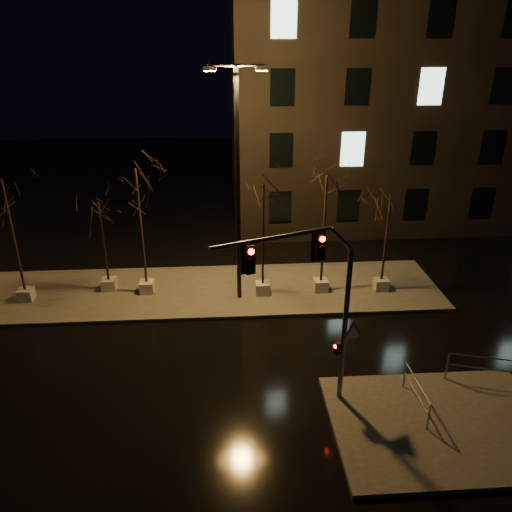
{
  "coord_description": "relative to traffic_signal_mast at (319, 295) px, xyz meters",
  "views": [
    {
      "loc": [
        0.78,
        -15.31,
        11.45
      ],
      "look_at": [
        2.07,
        3.88,
        2.8
      ],
      "focal_mm": 35.0,
      "sensor_mm": 36.0,
      "label": 1
    }
  ],
  "objects": [
    {
      "name": "ground",
      "position": [
        -3.54,
        2.37,
        -4.28
      ],
      "size": [
        90.0,
        90.0,
        0.0
      ],
      "primitive_type": "plane",
      "color": "black",
      "rests_on": "ground"
    },
    {
      "name": "guard_rail_b",
      "position": [
        3.32,
        -0.34,
        -3.47
      ],
      "size": [
        0.09,
        2.14,
        1.01
      ],
      "rotation": [
        0.0,
        0.0,
        1.59
      ],
      "color": "#575A5F",
      "rests_on": "sidewalk_corner"
    },
    {
      "name": "tree_3",
      "position": [
        -1.06,
        7.82,
        0.03
      ],
      "size": [
        1.8,
        1.8,
        5.47
      ],
      "color": "#B9B6AD",
      "rests_on": "median"
    },
    {
      "name": "tree_1",
      "position": [
        -8.37,
        8.72,
        -0.71
      ],
      "size": [
        1.8,
        1.8,
        4.49
      ],
      "color": "#B9B6AD",
      "rests_on": "median"
    },
    {
      "name": "median",
      "position": [
        -3.54,
        8.37,
        -4.2
      ],
      "size": [
        22.0,
        5.0,
        0.15
      ],
      "primitive_type": "cube",
      "color": "#484741",
      "rests_on": "ground"
    },
    {
      "name": "tree_2",
      "position": [
        -6.52,
        8.33,
        0.52
      ],
      "size": [
        1.8,
        1.8,
        6.13
      ],
      "color": "#B9B6AD",
      "rests_on": "median"
    },
    {
      "name": "tree_4",
      "position": [
        1.73,
        7.94,
        0.23
      ],
      "size": [
        1.8,
        1.8,
        5.75
      ],
      "color": "#B9B6AD",
      "rests_on": "median"
    },
    {
      "name": "building",
      "position": [
        10.46,
        20.37,
        3.22
      ],
      "size": [
        25.0,
        12.0,
        15.0
      ],
      "primitive_type": "cube",
      "color": "black",
      "rests_on": "ground"
    },
    {
      "name": "guard_rail_a",
      "position": [
        6.15,
        0.67,
        -3.4
      ],
      "size": [
        2.47,
        0.76,
        1.11
      ],
      "rotation": [
        0.0,
        0.0,
        -0.28
      ],
      "color": "#575A5F",
      "rests_on": "sidewalk_corner"
    },
    {
      "name": "sidewalk_corner",
      "position": [
        3.96,
        -1.13,
        -4.2
      ],
      "size": [
        7.0,
        5.0,
        0.15
      ],
      "primitive_type": "cube",
      "color": "#484741",
      "rests_on": "ground"
    },
    {
      "name": "traffic_signal_mast",
      "position": [
        0.0,
        0.0,
        0.0
      ],
      "size": [
        4.88,
        1.79,
        6.28
      ],
      "rotation": [
        0.0,
        0.0,
        0.35
      ],
      "color": "#575A5F",
      "rests_on": "sidewalk_corner"
    },
    {
      "name": "tree_5",
      "position": [
        4.63,
        7.85,
        -0.43
      ],
      "size": [
        1.8,
        1.8,
        4.87
      ],
      "color": "#B9B6AD",
      "rests_on": "median"
    },
    {
      "name": "tree_0",
      "position": [
        -11.99,
        7.92,
        0.34
      ],
      "size": [
        1.8,
        1.8,
        5.89
      ],
      "color": "#B9B6AD",
      "rests_on": "median"
    },
    {
      "name": "streetlight_main",
      "position": [
        -2.17,
        7.54,
        1.75
      ],
      "size": [
        2.54,
        0.31,
        10.18
      ],
      "rotation": [
        0.0,
        0.0,
        -0.01
      ],
      "color": "black",
      "rests_on": "median"
    }
  ]
}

